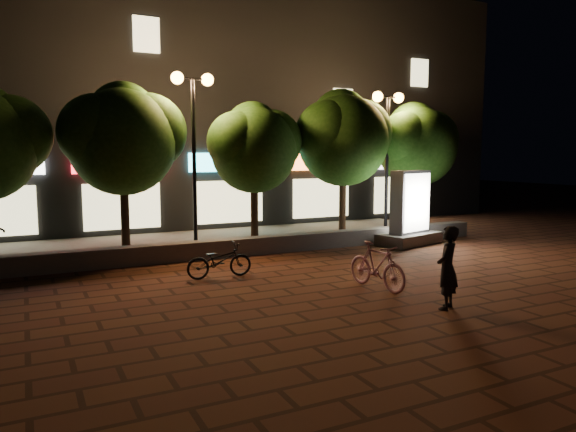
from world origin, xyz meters
TOP-DOWN VIEW (x-y plane):
  - ground at (0.00, 0.00)m, footprint 80.00×80.00m
  - retaining_wall at (0.00, 4.00)m, footprint 16.00×0.45m
  - sidewalk at (0.00, 6.50)m, footprint 16.00×5.00m
  - building_block at (-0.01, 12.99)m, footprint 28.00×8.12m
  - tree_left at (-3.45, 5.46)m, footprint 3.60×3.00m
  - tree_mid at (0.55, 5.46)m, footprint 3.24×2.70m
  - tree_right at (3.86, 5.46)m, footprint 3.72×3.10m
  - tree_far_right at (7.05, 5.46)m, footprint 3.48×2.90m
  - street_lamp_left at (-1.50, 5.20)m, footprint 1.26×0.36m
  - street_lamp_right at (5.50, 5.20)m, footprint 1.26×0.36m
  - ad_kiosk at (5.07, 3.36)m, footprint 2.42×1.65m
  - scooter_pink at (0.72, -0.89)m, footprint 0.70×1.74m
  - rider at (1.01, -2.71)m, footprint 0.69×0.64m
  - scooter_parked at (-2.00, 1.62)m, footprint 1.59×0.62m

SIDE VIEW (x-z plane):
  - ground at x=0.00m, z-range 0.00..0.00m
  - sidewalk at x=0.00m, z-range 0.00..0.08m
  - retaining_wall at x=0.00m, z-range 0.00..0.50m
  - scooter_parked at x=-2.00m, z-range 0.00..0.82m
  - scooter_pink at x=0.72m, z-range 0.00..1.01m
  - rider at x=1.01m, z-range 0.00..1.58m
  - ad_kiosk at x=5.07m, z-range -0.23..2.16m
  - tree_mid at x=0.55m, z-range 0.97..5.47m
  - tree_far_right at x=7.05m, z-range 0.99..5.75m
  - tree_left at x=-3.45m, z-range 1.00..5.89m
  - tree_right at x=3.86m, z-range 1.03..6.10m
  - street_lamp_right at x=5.50m, z-range 1.40..6.38m
  - street_lamp_left at x=-1.50m, z-range 1.44..6.62m
  - building_block at x=-0.01m, z-range -0.65..10.65m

